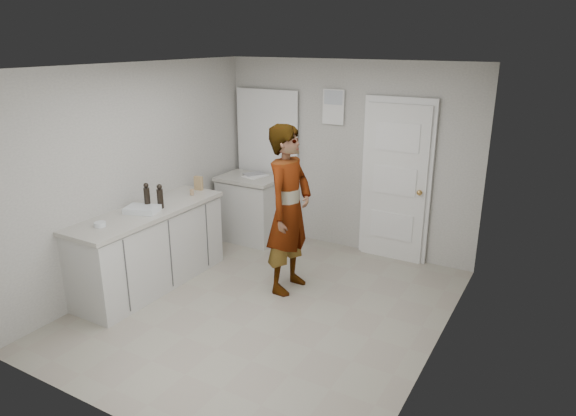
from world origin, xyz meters
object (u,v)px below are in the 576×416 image
Objects in this scene: oil_cruet_a at (160,197)px; oil_cruet_b at (147,197)px; baking_dish at (142,210)px; egg_bowl at (100,224)px; cake_mix_box at (199,183)px; spice_jar at (192,192)px; person at (289,210)px.

oil_cruet_a is 0.14m from oil_cruet_b.
baking_dish is (-0.08, -0.21, -0.10)m from oil_cruet_a.
baking_dish is at bearing 85.84° from egg_bowl.
spice_jar is (0.07, -0.22, -0.05)m from cake_mix_box.
egg_bowl is at bearing -99.00° from oil_cruet_a.
egg_bowl is (-1.44, -1.36, 0.00)m from person.
baking_dish is 0.55m from egg_bowl.
egg_bowl is (-0.12, -0.75, -0.11)m from oil_cruet_a.
oil_cruet_a is at bearing -88.00° from spice_jar.
cake_mix_box is 1.54m from egg_bowl.
spice_jar is 0.67m from oil_cruet_b.
oil_cruet_a is at bearing 41.99° from oil_cruet_b.
oil_cruet_a reaches higher than cake_mix_box.
baking_dish is at bearing -94.46° from spice_jar.
baking_dish is (-0.06, -0.77, -0.01)m from spice_jar.
egg_bowl is at bearing -94.34° from spice_jar.
oil_cruet_b is (-0.11, -0.09, 0.01)m from oil_cruet_a.
person is 1.45m from oil_cruet_a.
oil_cruet_a is (0.02, -0.56, 0.10)m from spice_jar.
oil_cruet_b is at bearing -138.01° from oil_cruet_a.
oil_cruet_b is (-0.01, -0.87, 0.06)m from cake_mix_box.
oil_cruet_a is at bearing -87.37° from cake_mix_box.
cake_mix_box reaches higher than spice_jar.
cake_mix_box reaches higher than baking_dish.
person reaches higher than cake_mix_box.
oil_cruet_b reaches higher than cake_mix_box.
oil_cruet_a is 0.77m from egg_bowl.
oil_cruet_b reaches higher than baking_dish.
baking_dish is at bearing -93.38° from cake_mix_box.
person is 16.21× the size of egg_bowl.
oil_cruet_b is 2.58× the size of egg_bowl.
person is 6.78× the size of oil_cruet_a.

